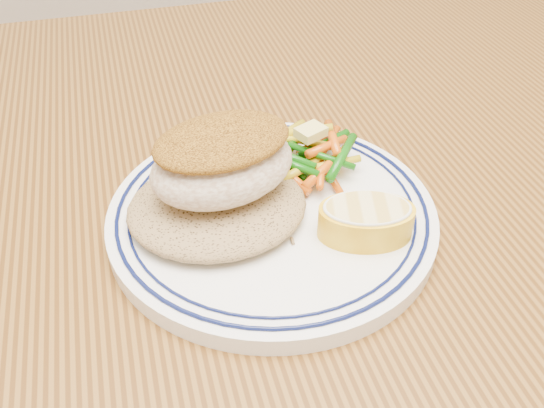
{
  "coord_description": "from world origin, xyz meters",
  "views": [
    {
      "loc": [
        -0.1,
        -0.39,
        1.07
      ],
      "look_at": [
        -0.0,
        -0.03,
        0.77
      ],
      "focal_mm": 40.0,
      "sensor_mm": 36.0,
      "label": 1
    }
  ],
  "objects_px": {
    "fish_fillet": "(222,160)",
    "plate": "(272,214)",
    "rice_pilaf": "(217,203)",
    "dining_table": "(266,279)",
    "lemon_wedge": "(366,219)",
    "vegetable_pile": "(307,154)"
  },
  "relations": [
    {
      "from": "vegetable_pile",
      "to": "lemon_wedge",
      "type": "distance_m",
      "value": 0.1
    },
    {
      "from": "fish_fillet",
      "to": "plate",
      "type": "bearing_deg",
      "value": -12.77
    },
    {
      "from": "rice_pilaf",
      "to": "vegetable_pile",
      "type": "bearing_deg",
      "value": 27.16
    },
    {
      "from": "dining_table",
      "to": "plate",
      "type": "bearing_deg",
      "value": -94.57
    },
    {
      "from": "fish_fillet",
      "to": "lemon_wedge",
      "type": "relative_size",
      "value": 1.59
    },
    {
      "from": "plate",
      "to": "dining_table",
      "type": "bearing_deg",
      "value": 85.43
    },
    {
      "from": "rice_pilaf",
      "to": "lemon_wedge",
      "type": "height_order",
      "value": "same"
    },
    {
      "from": "vegetable_pile",
      "to": "dining_table",
      "type": "bearing_deg",
      "value": -158.42
    },
    {
      "from": "plate",
      "to": "rice_pilaf",
      "type": "relative_size",
      "value": 1.87
    },
    {
      "from": "dining_table",
      "to": "vegetable_pile",
      "type": "height_order",
      "value": "vegetable_pile"
    },
    {
      "from": "lemon_wedge",
      "to": "vegetable_pile",
      "type": "bearing_deg",
      "value": 99.15
    },
    {
      "from": "dining_table",
      "to": "rice_pilaf",
      "type": "bearing_deg",
      "value": -148.23
    },
    {
      "from": "dining_table",
      "to": "rice_pilaf",
      "type": "relative_size",
      "value": 10.8
    },
    {
      "from": "dining_table",
      "to": "plate",
      "type": "distance_m",
      "value": 0.11
    },
    {
      "from": "rice_pilaf",
      "to": "vegetable_pile",
      "type": "xyz_separation_m",
      "value": [
        0.09,
        0.04,
        0.0
      ]
    },
    {
      "from": "plate",
      "to": "fish_fillet",
      "type": "height_order",
      "value": "fish_fillet"
    },
    {
      "from": "plate",
      "to": "fish_fillet",
      "type": "xyz_separation_m",
      "value": [
        -0.04,
        0.01,
        0.05
      ]
    },
    {
      "from": "fish_fillet",
      "to": "lemon_wedge",
      "type": "xyz_separation_m",
      "value": [
        0.09,
        -0.06,
        -0.03
      ]
    },
    {
      "from": "vegetable_pile",
      "to": "plate",
      "type": "bearing_deg",
      "value": -132.86
    },
    {
      "from": "vegetable_pile",
      "to": "fish_fillet",
      "type": "bearing_deg",
      "value": -153.93
    },
    {
      "from": "dining_table",
      "to": "plate",
      "type": "relative_size",
      "value": 5.77
    },
    {
      "from": "dining_table",
      "to": "lemon_wedge",
      "type": "xyz_separation_m",
      "value": [
        0.06,
        -0.08,
        0.13
      ]
    }
  ]
}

